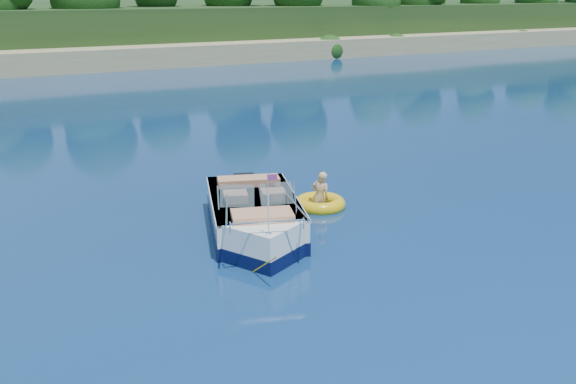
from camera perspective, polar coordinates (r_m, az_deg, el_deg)
name	(u,v)px	position (r m, az deg, el deg)	size (l,w,h in m)	color
ground	(302,267)	(12.90, 1.28, -6.65)	(160.00, 160.00, 0.00)	#0A1D47
motorboat	(256,220)	(14.43, -2.90, -2.49)	(3.04, 5.22, 1.81)	white
tow_tube	(320,204)	(16.34, 2.84, -1.04)	(1.64, 1.64, 0.35)	yellow
boy	(319,207)	(16.39, 2.76, -1.32)	(0.50, 0.33, 1.36)	tan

